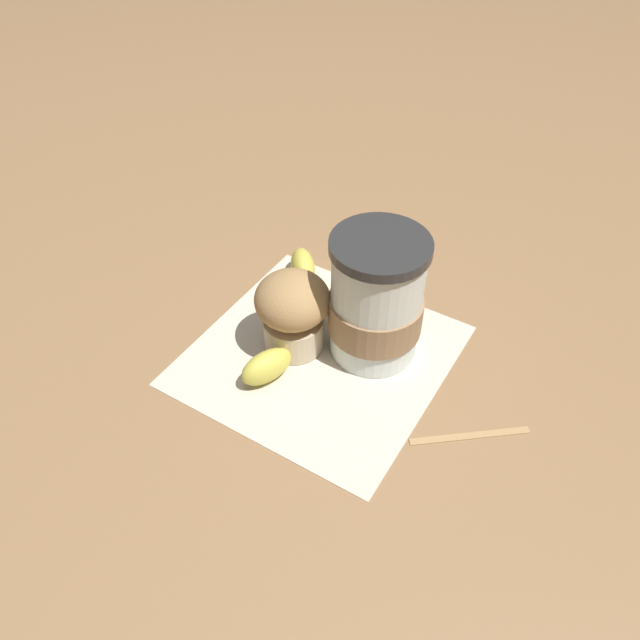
% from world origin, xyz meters
% --- Properties ---
extents(ground_plane, '(3.00, 3.00, 0.00)m').
position_xyz_m(ground_plane, '(0.00, 0.00, 0.00)').
color(ground_plane, '#936D47').
extents(paper_napkin, '(0.30, 0.30, 0.00)m').
position_xyz_m(paper_napkin, '(0.00, 0.00, 0.00)').
color(paper_napkin, beige).
rests_on(paper_napkin, ground_plane).
extents(coffee_cup, '(0.09, 0.09, 0.13)m').
position_xyz_m(coffee_cup, '(-0.05, 0.03, 0.06)').
color(coffee_cup, silver).
rests_on(coffee_cup, paper_napkin).
extents(muffin, '(0.07, 0.07, 0.09)m').
position_xyz_m(muffin, '(0.01, -0.03, 0.05)').
color(muffin, beige).
rests_on(muffin, paper_napkin).
extents(banana, '(0.18, 0.14, 0.03)m').
position_xyz_m(banana, '(-0.01, -0.05, 0.02)').
color(banana, '#D6CC4C').
rests_on(banana, paper_napkin).
extents(wooden_stirrer, '(0.09, 0.07, 0.00)m').
position_xyz_m(wooden_stirrer, '(-0.03, 0.16, 0.00)').
color(wooden_stirrer, tan).
rests_on(wooden_stirrer, ground_plane).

